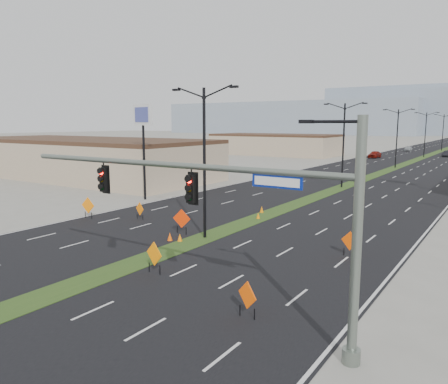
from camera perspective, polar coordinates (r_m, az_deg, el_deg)
The scene contains 27 objects.
ground at distance 21.87m, azimuth -21.85°, elevation -12.42°, with size 600.00×600.00×0.00m, color gray.
road_surface at distance 112.84m, azimuth 24.95°, elevation 4.27°, with size 25.00×400.00×0.02m, color black.
median_strip at distance 112.84m, azimuth 24.95°, elevation 4.27°, with size 2.00×400.00×0.04m, color #244418.
building_sw_near at distance 66.64m, azimuth -17.92°, elevation 4.09°, with size 40.00×16.00×5.00m, color tan.
building_sw_far at distance 108.19m, azimuth 6.68°, elevation 6.08°, with size 30.00×14.00×4.50m, color tan.
mesa_west at distance 321.92m, azimuth 8.57°, elevation 9.54°, with size 180.00×50.00×22.00m, color #8A98AB.
mesa_backdrop at distance 334.70m, azimuth 25.95°, elevation 9.57°, with size 140.00×50.00×32.00m, color #8A98AB.
signal_mast at distance 16.04m, azimuth 1.00°, elevation -1.64°, with size 16.30×0.60×8.00m.
streetlight_0 at distance 28.95m, azimuth -2.58°, elevation 4.39°, with size 5.15×0.24×10.02m.
streetlight_1 at distance 54.09m, azimuth 15.33°, elevation 6.25°, with size 5.15×0.24×10.02m.
streetlight_2 at distance 81.12m, azimuth 21.66°, elevation 6.77°, with size 5.15×0.24×10.02m.
streetlight_3 at distance 108.65m, azimuth 24.81°, elevation 6.99°, with size 5.15×0.24×10.02m.
streetlight_4 at distance 136.37m, azimuth 26.69°, elevation 7.12°, with size 5.15×0.24×10.02m.
car_left at distance 102.74m, azimuth 19.08°, elevation 4.67°, with size 1.86×4.62×1.58m, color maroon.
car_mid at distance 112.64m, azimuth 27.14°, elevation 4.45°, with size 1.40×4.02×1.32m, color black.
car_far at distance 130.10m, azimuth 22.94°, elevation 5.21°, with size 1.82×4.48×1.30m, color #9FA5A9.
construction_sign_0 at distance 37.21m, azimuth -17.34°, elevation -1.76°, with size 1.33×0.17×1.77m.
construction_sign_1 at distance 35.86m, azimuth -10.94°, elevation -2.26°, with size 1.05×0.29×1.43m.
construction_sign_2 at distance 30.81m, azimuth -5.55°, elevation -3.57°, with size 1.31×0.35×1.78m.
construction_sign_3 at distance 23.06m, azimuth -9.10°, elevation -8.12°, with size 1.26×0.31×1.71m.
construction_sign_4 at distance 17.92m, azimuth 3.06°, elevation -13.47°, with size 1.08×0.49×1.54m.
construction_sign_5 at distance 26.66m, azimuth 16.12°, elevation -6.27°, with size 1.11×0.31×1.51m.
cone_0 at distance 29.32m, azimuth -7.09°, elevation -5.80°, with size 0.34×0.34×0.57m, color #FF5705.
cone_1 at distance 28.99m, azimuth -5.79°, elevation -5.96°, with size 0.34×0.34×0.56m, color orange.
cone_2 at distance 35.64m, azimuth 4.49°, elevation -3.12°, with size 0.32×0.32×0.53m, color orange.
cone_3 at distance 38.01m, azimuth 4.95°, elevation -2.30°, with size 0.36×0.36×0.61m, color orange.
pole_sign_west at distance 44.65m, azimuth -10.55°, elevation 8.98°, with size 3.10×1.18×9.58m.
Camera 1 is at (17.06, -11.27, 7.77)m, focal length 35.00 mm.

